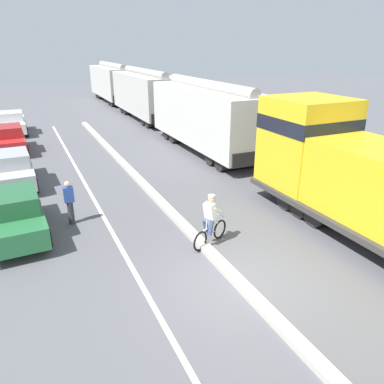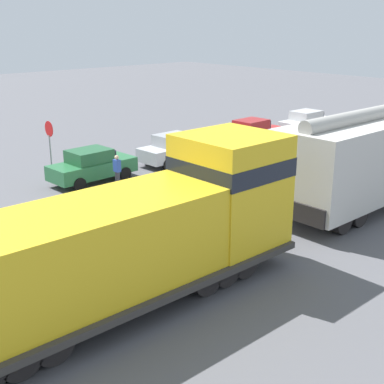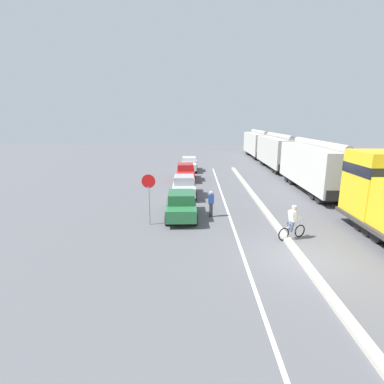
{
  "view_description": "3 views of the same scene",
  "coord_description": "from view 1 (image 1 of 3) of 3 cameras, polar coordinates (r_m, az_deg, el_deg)",
  "views": [
    {
      "loc": [
        -4.7,
        -7.22,
        6.06
      ],
      "look_at": [
        0.47,
        4.02,
        1.15
      ],
      "focal_mm": 35.0,
      "sensor_mm": 36.0,
      "label": 1
    },
    {
      "loc": [
        16.23,
        -7.57,
        7.5
      ],
      "look_at": [
        3.37,
        4.06,
        1.88
      ],
      "focal_mm": 50.0,
      "sensor_mm": 36.0,
      "label": 2
    },
    {
      "loc": [
        -4.49,
        -11.79,
        5.81
      ],
      "look_at": [
        -4.73,
        7.38,
        1.14
      ],
      "focal_mm": 28.0,
      "sensor_mm": 36.0,
      "label": 3
    }
  ],
  "objects": [
    {
      "name": "parked_car_green",
      "position": [
        13.74,
        -25.42,
        -3.05
      ],
      "size": [
        1.96,
        4.26,
        1.62
      ],
      "color": "#286B3D",
      "rests_on": "ground"
    },
    {
      "name": "hopper_car_lead",
      "position": [
        22.46,
        2.27,
        11.39
      ],
      "size": [
        2.9,
        10.6,
        4.18
      ],
      "color": "beige",
      "rests_on": "ground"
    },
    {
      "name": "hopper_car_trailing",
      "position": [
        44.23,
        -12.0,
        16.02
      ],
      "size": [
        2.9,
        10.6,
        4.18
      ],
      "color": "#B4B1AA",
      "rests_on": "ground"
    },
    {
      "name": "ground_plane",
      "position": [
        10.53,
        7.03,
        -13.7
      ],
      "size": [
        120.0,
        120.0,
        0.0
      ],
      "primitive_type": "plane",
      "color": "#56565B"
    },
    {
      "name": "parked_car_silver",
      "position": [
        18.71,
        -25.75,
        3.15
      ],
      "size": [
        1.93,
        4.25,
        1.62
      ],
      "color": "#B7BABF",
      "rests_on": "ground"
    },
    {
      "name": "parked_car_white",
      "position": [
        30.04,
        -25.71,
        9.47
      ],
      "size": [
        1.84,
        4.2,
        1.62
      ],
      "color": "silver",
      "rests_on": "ground"
    },
    {
      "name": "locomotive",
      "position": [
        13.26,
        26.71,
        0.46
      ],
      "size": [
        3.1,
        11.61,
        4.2
      ],
      "color": "gold",
      "rests_on": "ground"
    },
    {
      "name": "median_curb",
      "position": [
        15.25,
        -4.74,
        -1.54
      ],
      "size": [
        0.36,
        36.0,
        0.16
      ],
      "primitive_type": "cube",
      "color": "#B2AD9E",
      "rests_on": "ground"
    },
    {
      "name": "lane_stripe",
      "position": [
        14.72,
        -13.53,
        -3.32
      ],
      "size": [
        0.14,
        36.0,
        0.01
      ],
      "primitive_type": "cube",
      "color": "silver",
      "rests_on": "ground"
    },
    {
      "name": "cyclist",
      "position": [
        11.91,
        2.8,
        -4.53
      ],
      "size": [
        1.56,
        0.82,
        1.71
      ],
      "color": "black",
      "rests_on": "ground"
    },
    {
      "name": "pedestrian_by_cars",
      "position": [
        13.97,
        -18.16,
        -1.44
      ],
      "size": [
        0.34,
        0.22,
        1.62
      ],
      "color": "#33333D",
      "rests_on": "ground"
    },
    {
      "name": "parked_car_red",
      "position": [
        24.86,
        -26.12,
        7.25
      ],
      "size": [
        1.93,
        4.25,
        1.62
      ],
      "color": "red",
      "rests_on": "ground"
    },
    {
      "name": "hopper_car_middle",
      "position": [
        33.11,
        -7.14,
        14.56
      ],
      "size": [
        2.9,
        10.6,
        4.18
      ],
      "color": "#B1AFA7",
      "rests_on": "ground"
    }
  ]
}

